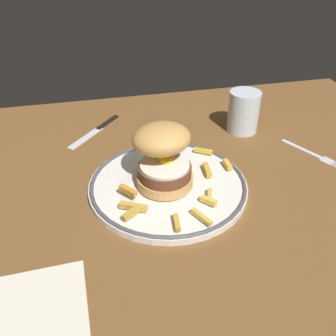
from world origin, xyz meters
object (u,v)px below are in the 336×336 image
object	(u,v)px
burger	(163,154)
fork	(313,154)
knife	(99,128)
napkin	(39,306)
water_glass	(243,114)
dinner_plate	(168,185)

from	to	relation	value
burger	fork	xyz separation A→B (cm)	(33.58, 4.02, -7.05)
knife	napkin	world-z (taller)	knife
knife	napkin	xyz separation A→B (cm)	(-11.06, -47.18, -0.06)
knife	napkin	bearing A→B (deg)	-103.19
fork	knife	size ratio (longest dim) A/B	0.92
water_glass	knife	xyz separation A→B (cm)	(-33.04, 8.12, -3.84)
water_glass	fork	size ratio (longest dim) A/B	0.71
burger	napkin	size ratio (longest dim) A/B	1.19
knife	dinner_plate	bearing A→B (deg)	-67.50
fork	napkin	bearing A→B (deg)	-155.07
water_glass	fork	bearing A→B (deg)	-51.82
napkin	fork	bearing A→B (deg)	24.93
dinner_plate	fork	distance (cm)	33.13
burger	napkin	distance (cm)	30.96
dinner_plate	napkin	world-z (taller)	dinner_plate
napkin	dinner_plate	bearing A→B (deg)	43.38
dinner_plate	fork	xyz separation A→B (cm)	(32.79, 4.68, -0.66)
knife	fork	bearing A→B (deg)	-26.41
dinner_plate	water_glass	world-z (taller)	water_glass
burger	water_glass	world-z (taller)	burger
dinner_plate	knife	bearing A→B (deg)	112.50
fork	dinner_plate	bearing A→B (deg)	-171.87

